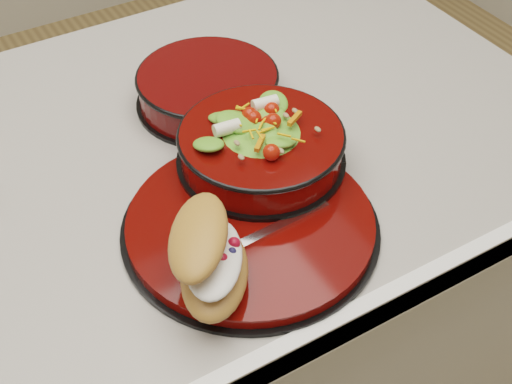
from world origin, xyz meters
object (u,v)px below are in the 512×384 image
salad_bowl (261,141)px  extra_bowl (208,87)px  island_counter (176,341)px  croissant (211,256)px  dinner_plate (251,225)px  fork (265,233)px

salad_bowl → extra_bowl: size_ratio=1.04×
island_counter → extra_bowl: bearing=28.0°
croissant → island_counter: bearing=24.6°
dinner_plate → extra_bowl: size_ratio=1.48×
dinner_plate → extra_bowl: extra_bowl is taller
salad_bowl → extra_bowl: salad_bowl is taller
extra_bowl → fork: bearing=-104.6°
croissant → fork: 0.10m
salad_bowl → island_counter: bearing=136.8°
island_counter → fork: size_ratio=7.14×
island_counter → dinner_plate: size_ratio=3.84×
dinner_plate → salad_bowl: salad_bowl is taller
dinner_plate → fork: (0.00, -0.03, 0.01)m
fork → croissant: bearing=106.1°
salad_bowl → croissant: (-0.15, -0.15, 0.00)m
salad_bowl → croissant: bearing=-136.0°
dinner_plate → fork: size_ratio=1.86×
fork → extra_bowl: bearing=-17.7°
croissant → salad_bowl: bearing=-13.1°
island_counter → fork: fork is taller
croissant → extra_bowl: croissant is taller
croissant → dinner_plate: bearing=-22.0°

